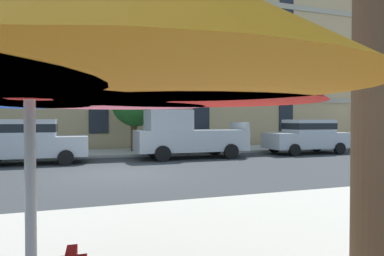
{
  "coord_description": "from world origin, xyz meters",
  "views": [
    {
      "loc": [
        -1.14,
        -11.01,
        1.74
      ],
      "look_at": [
        3.7,
        3.2,
        1.4
      ],
      "focal_mm": 31.49,
      "sensor_mm": 36.0,
      "label": 1
    }
  ],
  "objects_px": {
    "sedan_silver": "(28,140)",
    "pickup_silver": "(186,136)",
    "street_tree_middle": "(134,105)",
    "patio_umbrella": "(29,51)",
    "sedan_silver_midblock": "(307,135)"
  },
  "relations": [
    {
      "from": "sedan_silver",
      "to": "street_tree_middle",
      "type": "xyz_separation_m",
      "value": [
        4.72,
        3.25,
        1.61
      ]
    },
    {
      "from": "street_tree_middle",
      "to": "patio_umbrella",
      "type": "height_order",
      "value": "street_tree_middle"
    },
    {
      "from": "street_tree_middle",
      "to": "patio_umbrella",
      "type": "xyz_separation_m",
      "value": [
        -3.11,
        -15.95,
        -0.45
      ]
    },
    {
      "from": "pickup_silver",
      "to": "street_tree_middle",
      "type": "height_order",
      "value": "street_tree_middle"
    },
    {
      "from": "street_tree_middle",
      "to": "patio_umbrella",
      "type": "relative_size",
      "value": 1.07
    },
    {
      "from": "sedan_silver_midblock",
      "to": "street_tree_middle",
      "type": "xyz_separation_m",
      "value": [
        -8.53,
        3.25,
        1.61
      ]
    },
    {
      "from": "sedan_silver",
      "to": "pickup_silver",
      "type": "bearing_deg",
      "value": 0.0
    },
    {
      "from": "sedan_silver_midblock",
      "to": "patio_umbrella",
      "type": "height_order",
      "value": "patio_umbrella"
    },
    {
      "from": "pickup_silver",
      "to": "patio_umbrella",
      "type": "distance_m",
      "value": 13.68
    },
    {
      "from": "pickup_silver",
      "to": "patio_umbrella",
      "type": "xyz_separation_m",
      "value": [
        -4.97,
        -12.7,
        1.09
      ]
    },
    {
      "from": "sedan_silver",
      "to": "pickup_silver",
      "type": "height_order",
      "value": "pickup_silver"
    },
    {
      "from": "sedan_silver_midblock",
      "to": "pickup_silver",
      "type": "bearing_deg",
      "value": 180.0
    },
    {
      "from": "pickup_silver",
      "to": "street_tree_middle",
      "type": "distance_m",
      "value": 4.05
    },
    {
      "from": "sedan_silver",
      "to": "patio_umbrella",
      "type": "relative_size",
      "value": 1.27
    },
    {
      "from": "sedan_silver_midblock",
      "to": "street_tree_middle",
      "type": "bearing_deg",
      "value": 159.13
    }
  ]
}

